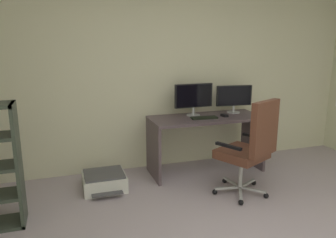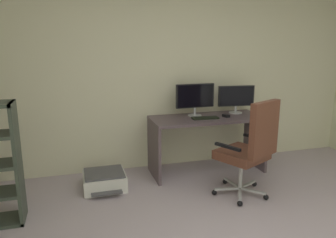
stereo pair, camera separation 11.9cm
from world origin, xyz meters
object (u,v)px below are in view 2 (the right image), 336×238
object	(u,v)px
desk	(207,132)
office_chair	(251,146)
monitor_secondary	(236,97)
keyboard	(205,118)
printer	(104,180)
computer_mouse	(226,116)
monitor_main	(195,97)

from	to	relation	value
desk	office_chair	xyz separation A→B (m)	(0.14, -0.85, 0.04)
monitor_secondary	keyboard	bearing A→B (deg)	-159.28
printer	computer_mouse	bearing A→B (deg)	3.48
desk	keyboard	bearing A→B (deg)	-131.34
monitor_main	office_chair	xyz separation A→B (m)	(0.28, -0.97, -0.41)
monitor_secondary	printer	distance (m)	2.07
keyboard	printer	world-z (taller)	keyboard
monitor_main	computer_mouse	distance (m)	0.47
desk	monitor_main	size ratio (longest dim) A/B	2.83
computer_mouse	printer	xyz separation A→B (m)	(-1.61, -0.10, -0.67)
desk	keyboard	world-z (taller)	keyboard
monitor_main	desk	bearing A→B (deg)	-42.25
monitor_main	printer	bearing A→B (deg)	-167.10
keyboard	computer_mouse	xyz separation A→B (m)	(0.30, 0.02, 0.01)
monitor_main	keyboard	distance (m)	0.32
monitor_secondary	desk	bearing A→B (deg)	-165.17
desk	office_chair	bearing A→B (deg)	-80.35
monitor_secondary	keyboard	xyz separation A→B (m)	(-0.54, -0.20, -0.21)
desk	printer	size ratio (longest dim) A/B	2.84
keyboard	office_chair	xyz separation A→B (m)	(0.21, -0.77, -0.16)
desk	office_chair	world-z (taller)	office_chair
desk	keyboard	size ratio (longest dim) A/B	4.41
desk	printer	world-z (taller)	desk
keyboard	computer_mouse	size ratio (longest dim) A/B	3.40
computer_mouse	office_chair	distance (m)	0.81
monitor_main	office_chair	bearing A→B (deg)	-73.93
computer_mouse	office_chair	world-z (taller)	office_chair
office_chair	desk	bearing A→B (deg)	99.65
desk	computer_mouse	bearing A→B (deg)	-15.66
monitor_main	office_chair	size ratio (longest dim) A/B	0.47
desk	computer_mouse	world-z (taller)	computer_mouse
computer_mouse	office_chair	xyz separation A→B (m)	(-0.08, -0.79, -0.17)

